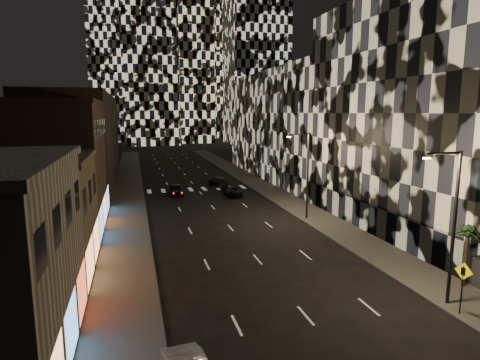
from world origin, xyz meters
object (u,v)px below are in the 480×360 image
streetlight_near (451,218)px  ped_sign (463,279)px  car_dark_midlane (176,189)px  car_dark_oncoming (218,182)px  palm_tree (468,236)px  car_dark_rightlane (233,191)px  streetlight_far (306,170)px

streetlight_near → ped_sign: 3.39m
streetlight_near → car_dark_midlane: bearing=108.0°
car_dark_oncoming → ped_sign: 42.95m
streetlight_near → ped_sign: streetlight_near is taller
streetlight_near → car_dark_midlane: 38.72m
car_dark_oncoming → palm_tree: bearing=96.2°
car_dark_oncoming → ped_sign: bearing=91.4°
car_dark_oncoming → car_dark_rightlane: size_ratio=1.17×
ped_sign → streetlight_near: bearing=69.9°
streetlight_near → palm_tree: size_ratio=2.23×
car_dark_midlane → car_dark_rightlane: size_ratio=1.01×
car_dark_oncoming → ped_sign: ped_sign is taller
car_dark_oncoming → car_dark_rightlane: car_dark_oncoming is taller
car_dark_midlane → palm_tree: (14.88, -34.85, 2.73)m
car_dark_rightlane → streetlight_far: bearing=-71.4°
car_dark_rightlane → palm_tree: size_ratio=1.09×
car_dark_midlane → ped_sign: 39.66m
car_dark_oncoming → car_dark_rightlane: 7.48m
streetlight_far → palm_tree: bearing=-80.6°
streetlight_far → palm_tree: 18.62m
ped_sign → palm_tree: 4.48m
streetlight_near → streetlight_far: 20.00m
car_dark_oncoming → palm_tree: size_ratio=1.27×
car_dark_midlane → car_dark_rightlane: 7.95m
streetlight_far → car_dark_midlane: size_ratio=2.03×
streetlight_near → ped_sign: bearing=-92.6°
car_dark_rightlane → car_dark_oncoming: bearing=95.0°
palm_tree → car_dark_oncoming: bearing=101.2°
car_dark_midlane → ped_sign: (11.80, -37.84, 1.45)m
streetlight_near → car_dark_oncoming: 41.93m
car_dark_midlane → car_dark_oncoming: (7.00, 4.82, -0.01)m
ped_sign → car_dark_midlane: bearing=89.7°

